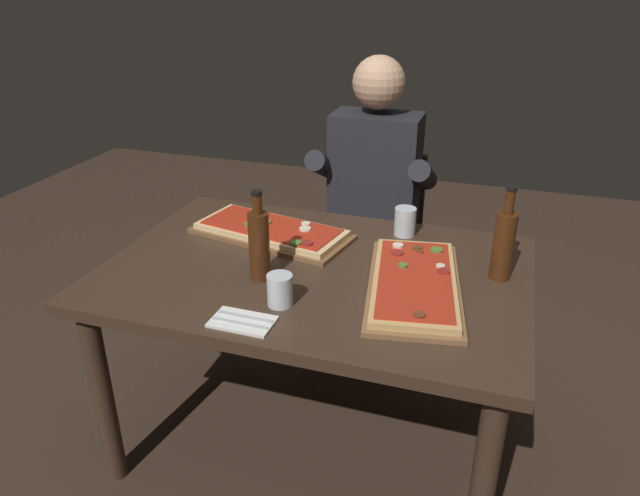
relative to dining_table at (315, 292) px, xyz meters
name	(u,v)px	position (x,y,z in m)	size (l,w,h in m)	color
ground_plane	(316,436)	(0.00, 0.00, -0.64)	(6.40, 6.40, 0.00)	#38281E
dining_table	(315,292)	(0.00, 0.00, 0.00)	(1.40, 0.96, 0.74)	#3D2B1E
pizza_rectangular_front	(271,231)	(-0.24, 0.19, 0.12)	(0.63, 0.37, 0.05)	brown
pizza_rectangular_left	(414,283)	(0.34, -0.04, 0.12)	(0.38, 0.64, 0.05)	brown
wine_bottle_dark	(259,243)	(-0.15, -0.12, 0.22)	(0.07, 0.07, 0.30)	#47230F
oil_bottle_amber	(504,243)	(0.59, 0.12, 0.22)	(0.07, 0.07, 0.31)	#47230F
tumbler_near_camera	(405,223)	(0.23, 0.36, 0.14)	(0.08, 0.08, 0.11)	silver
tumbler_far_side	(280,292)	(-0.02, -0.26, 0.14)	(0.08, 0.08, 0.10)	silver
napkin_cutlery_set	(242,321)	(-0.09, -0.39, 0.10)	(0.18, 0.11, 0.01)	white
diner_chair	(376,237)	(0.02, 0.86, -0.16)	(0.44, 0.44, 0.87)	black
seated_diner	(372,195)	(0.02, 0.74, 0.10)	(0.53, 0.41, 1.33)	#23232D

